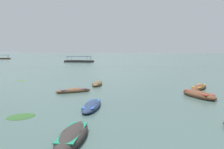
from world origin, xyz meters
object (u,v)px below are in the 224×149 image
at_px(rowboat_4, 92,106).
at_px(rowboat_7, 97,84).
at_px(ferry_0, 3,58).
at_px(rowboat_2, 72,136).
at_px(rowboat_5, 199,95).
at_px(rowboat_6, 199,87).
at_px(ferry_1, 79,61).
at_px(rowboat_1, 73,91).

distance_m(rowboat_4, rowboat_7, 11.66).
bearing_deg(ferry_0, rowboat_2, -61.60).
relative_size(rowboat_5, rowboat_6, 1.01).
distance_m(rowboat_4, ferry_0, 127.19).
height_order(rowboat_2, rowboat_5, rowboat_5).
bearing_deg(rowboat_4, ferry_1, 100.64).
distance_m(rowboat_1, rowboat_7, 5.44).
distance_m(rowboat_5, ferry_0, 128.34).
bearing_deg(rowboat_6, ferry_1, 110.72).
xyz_separation_m(rowboat_4, rowboat_5, (9.13, 4.36, 0.06)).
distance_m(rowboat_2, ferry_0, 132.44).
height_order(rowboat_1, rowboat_5, rowboat_5).
bearing_deg(rowboat_7, rowboat_4, -86.39).
height_order(rowboat_2, rowboat_6, rowboat_2).
relative_size(rowboat_2, rowboat_7, 1.07).
height_order(rowboat_4, rowboat_5, rowboat_5).
height_order(rowboat_4, rowboat_7, rowboat_7).
bearing_deg(rowboat_1, ferry_1, 99.49).
distance_m(rowboat_4, ferry_1, 75.94).
bearing_deg(ferry_1, rowboat_1, -80.51).
bearing_deg(rowboat_2, rowboat_4, 88.51).
height_order(rowboat_2, ferry_1, ferry_1).
distance_m(rowboat_4, rowboat_6, 14.09).
relative_size(rowboat_1, ferry_0, 0.46).
height_order(rowboat_1, rowboat_6, rowboat_6).
height_order(rowboat_1, rowboat_4, same).
distance_m(rowboat_5, ferry_1, 74.00).
height_order(rowboat_1, ferry_0, ferry_0).
height_order(rowboat_7, ferry_1, ferry_1).
distance_m(rowboat_2, ferry_1, 81.92).
relative_size(rowboat_2, rowboat_6, 0.91).
xyz_separation_m(rowboat_6, ferry_0, (-73.93, 101.32, 0.28)).
bearing_deg(rowboat_1, ferry_0, 120.23).
relative_size(rowboat_4, rowboat_7, 1.14).
relative_size(rowboat_1, rowboat_7, 0.98).
bearing_deg(rowboat_2, rowboat_6, 54.24).
bearing_deg(rowboat_7, rowboat_6, -12.51).
xyz_separation_m(rowboat_1, rowboat_4, (2.64, -6.54, -0.00)).
distance_m(rowboat_5, rowboat_7, 12.26).
height_order(rowboat_5, rowboat_7, rowboat_5).
bearing_deg(rowboat_4, rowboat_6, 40.13).
relative_size(rowboat_1, rowboat_6, 0.83).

